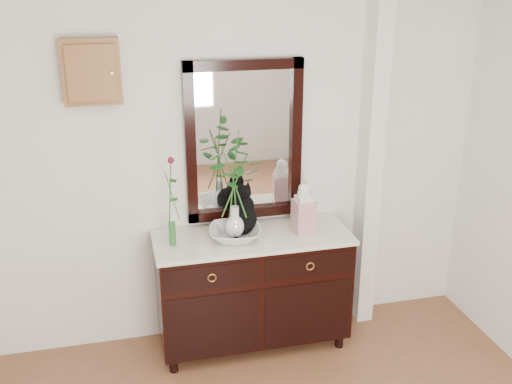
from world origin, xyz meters
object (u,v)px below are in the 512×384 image
object	(u,v)px
cat	(242,210)
ginger_jar	(304,207)
lotus_bowl	(235,234)
sideboard	(253,285)

from	to	relation	value
cat	ginger_jar	size ratio (longest dim) A/B	0.90
ginger_jar	lotus_bowl	bearing A→B (deg)	-179.09
lotus_bowl	ginger_jar	xyz separation A→B (m)	(0.48, 0.01, 0.14)
lotus_bowl	ginger_jar	world-z (taller)	ginger_jar
cat	ginger_jar	world-z (taller)	ginger_jar
sideboard	lotus_bowl	size ratio (longest dim) A/B	3.87
cat	lotus_bowl	distance (m)	0.18
cat	lotus_bowl	xyz separation A→B (m)	(-0.07, -0.10, -0.12)
cat	lotus_bowl	size ratio (longest dim) A/B	0.95
lotus_bowl	sideboard	bearing A→B (deg)	13.34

